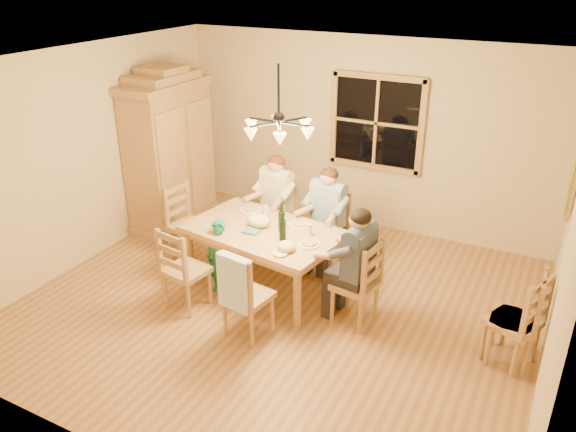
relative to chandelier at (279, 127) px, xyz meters
The scene contains 33 objects.
floor 2.08m from the chandelier, ahead, with size 5.50×5.50×0.00m, color #946136.
ceiling 0.62m from the chandelier, ahead, with size 5.50×5.00×0.02m, color white.
wall_back 2.60m from the chandelier, 90.00° to the left, with size 5.50×0.02×2.70m, color beige.
wall_left 2.84m from the chandelier, behind, with size 0.02×5.00×2.70m, color beige.
wall_right 2.84m from the chandelier, ahead, with size 0.02×5.00×2.70m, color beige.
window 2.53m from the chandelier, 85.36° to the left, with size 1.30×0.06×1.30m.
painting 3.00m from the chandelier, 23.86° to the left, with size 0.06×0.78×0.64m.
chandelier is the anchor object (origin of this frame).
armoire 2.90m from the chandelier, 153.20° to the left, with size 0.66×1.40×2.30m.
dining_table 1.48m from the chandelier, 143.49° to the left, with size 1.91×1.33×0.76m.
chair_far_left 2.22m from the chandelier, 120.03° to the left, with size 0.50×0.48×0.99m.
chair_far_right 2.06m from the chandelier, 83.71° to the left, with size 0.50×0.48×0.99m.
chair_near_left 2.06m from the chandelier, 150.91° to the right, with size 0.50×0.48×0.99m.
chair_near_right 1.88m from the chandelier, 92.88° to the right, with size 0.50×0.48×0.99m.
chair_end_left 2.41m from the chandelier, 164.41° to the left, with size 0.48×0.50×0.99m.
chair_end_right 1.98m from the chandelier, ahead, with size 0.48×0.50×0.99m.
adult_woman 1.82m from the chandelier, 120.03° to the left, with size 0.44×0.47×0.87m.
adult_plaid_man 1.62m from the chandelier, 83.71° to the left, with size 0.44×0.47×0.87m.
adult_slate_man 1.51m from the chandelier, ahead, with size 0.47×0.44×0.87m.
towel 1.61m from the chandelier, 94.14° to the right, with size 0.38×0.10×0.58m, color #B9D5FA.
wine_bottle_a 1.20m from the chandelier, 114.23° to the left, with size 0.08×0.08×0.33m, color black.
wine_bottle_b 1.16m from the chandelier, 101.81° to the left, with size 0.08×0.08×0.33m, color black.
plate_woman 1.63m from the chandelier, 139.67° to the left, with size 0.26×0.26×0.02m, color white.
plate_plaid 1.41m from the chandelier, 91.99° to the left, with size 0.26×0.26×0.02m, color white.
plate_slate 1.35m from the chandelier, 26.54° to the left, with size 0.26×0.26×0.02m, color white.
wine_glass_a 1.46m from the chandelier, 130.89° to the left, with size 0.06×0.06×0.14m, color silver.
wine_glass_b 1.31m from the chandelier, 62.03° to the left, with size 0.06×0.06×0.14m, color silver.
cap 1.27m from the chandelier, 35.06° to the right, with size 0.20×0.20×0.11m, color beige.
napkin 1.38m from the chandelier, 165.10° to the left, with size 0.18×0.14×0.03m, color teal.
cloth_bundle 1.34m from the chandelier, 146.21° to the left, with size 0.28×0.22×0.15m, color beige.
child 1.77m from the chandelier, behind, with size 0.34×0.22×0.93m, color #1B7A65.
chair_spare_front 3.03m from the chandelier, ahead, with size 0.43×0.45×0.99m.
chair_spare_back 3.03m from the chandelier, ahead, with size 0.56×0.57×0.99m.
Camera 1 is at (2.57, -4.79, 3.60)m, focal length 35.00 mm.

